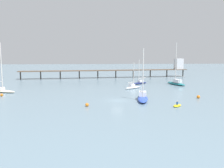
{
  "coord_description": "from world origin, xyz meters",
  "views": [
    {
      "loc": [
        -4.77,
        -51.59,
        10.37
      ],
      "look_at": [
        0.0,
        17.93,
        1.5
      ],
      "focal_mm": 37.46,
      "sensor_mm": 36.0,
      "label": 1
    }
  ],
  "objects_px": {
    "mooring_buoy_far": "(198,97)",
    "sailboat_cream": "(1,90)",
    "sailboat_navy": "(140,82)",
    "pier": "(134,68)",
    "sailboat_white": "(133,87)",
    "sailboat_teal": "(176,82)",
    "sailboat_blue": "(143,97)",
    "mooring_buoy_near": "(87,105)",
    "dinghy_yellow": "(177,105)",
    "mooring_buoy_mid": "(2,95)"
  },
  "relations": [
    {
      "from": "mooring_buoy_far",
      "to": "sailboat_cream",
      "type": "bearing_deg",
      "value": 165.92
    },
    {
      "from": "mooring_buoy_far",
      "to": "sailboat_navy",
      "type": "bearing_deg",
      "value": 107.71
    },
    {
      "from": "pier",
      "to": "mooring_buoy_far",
      "type": "xyz_separation_m",
      "value": [
        7.08,
        -51.31,
        -3.82
      ]
    },
    {
      "from": "sailboat_cream",
      "to": "sailboat_white",
      "type": "bearing_deg",
      "value": 6.65
    },
    {
      "from": "sailboat_teal",
      "to": "sailboat_blue",
      "type": "xyz_separation_m",
      "value": [
        -16.77,
        -25.65,
        -0.11
      ]
    },
    {
      "from": "sailboat_teal",
      "to": "mooring_buoy_near",
      "type": "xyz_separation_m",
      "value": [
        -29.14,
        -31.29,
        -0.52
      ]
    },
    {
      "from": "sailboat_navy",
      "to": "mooring_buoy_near",
      "type": "distance_m",
      "value": 38.72
    },
    {
      "from": "dinghy_yellow",
      "to": "sailboat_white",
      "type": "bearing_deg",
      "value": 101.42
    },
    {
      "from": "pier",
      "to": "sailboat_navy",
      "type": "distance_m",
      "value": 23.91
    },
    {
      "from": "sailboat_teal",
      "to": "sailboat_white",
      "type": "bearing_deg",
      "value": -155.51
    },
    {
      "from": "sailboat_white",
      "to": "mooring_buoy_far",
      "type": "xyz_separation_m",
      "value": [
        13.03,
        -16.96,
        -0.22
      ]
    },
    {
      "from": "pier",
      "to": "mooring_buoy_mid",
      "type": "height_order",
      "value": "pier"
    },
    {
      "from": "sailboat_cream",
      "to": "mooring_buoy_near",
      "type": "xyz_separation_m",
      "value": [
        24.29,
        -19.58,
        -0.37
      ]
    },
    {
      "from": "sailboat_navy",
      "to": "mooring_buoy_mid",
      "type": "distance_m",
      "value": 44.46
    },
    {
      "from": "mooring_buoy_mid",
      "to": "mooring_buoy_near",
      "type": "bearing_deg",
      "value": -30.94
    },
    {
      "from": "sailboat_white",
      "to": "mooring_buoy_mid",
      "type": "distance_m",
      "value": 36.3
    },
    {
      "from": "mooring_buoy_mid",
      "to": "sailboat_navy",
      "type": "bearing_deg",
      "value": 29.3
    },
    {
      "from": "sailboat_white",
      "to": "mooring_buoy_near",
      "type": "bearing_deg",
      "value": -118.49
    },
    {
      "from": "sailboat_cream",
      "to": "mooring_buoy_far",
      "type": "bearing_deg",
      "value": -14.08
    },
    {
      "from": "pier",
      "to": "sailboat_navy",
      "type": "xyz_separation_m",
      "value": [
        -1.78,
        -23.57,
        -3.61
      ]
    },
    {
      "from": "mooring_buoy_far",
      "to": "mooring_buoy_mid",
      "type": "xyz_separation_m",
      "value": [
        -47.63,
        5.98,
        -0.03
      ]
    },
    {
      "from": "sailboat_teal",
      "to": "mooring_buoy_mid",
      "type": "relative_size",
      "value": 20.23
    },
    {
      "from": "sailboat_cream",
      "to": "sailboat_blue",
      "type": "relative_size",
      "value": 1.16
    },
    {
      "from": "sailboat_teal",
      "to": "mooring_buoy_far",
      "type": "xyz_separation_m",
      "value": [
        -3.12,
        -24.32,
        -0.49
      ]
    },
    {
      "from": "sailboat_blue",
      "to": "sailboat_teal",
      "type": "bearing_deg",
      "value": 56.82
    },
    {
      "from": "dinghy_yellow",
      "to": "mooring_buoy_near",
      "type": "distance_m",
      "value": 18.08
    },
    {
      "from": "sailboat_teal",
      "to": "sailboat_navy",
      "type": "bearing_deg",
      "value": 164.05
    },
    {
      "from": "sailboat_white",
      "to": "mooring_buoy_mid",
      "type": "bearing_deg",
      "value": -162.4
    },
    {
      "from": "sailboat_teal",
      "to": "mooring_buoy_near",
      "type": "relative_size",
      "value": 20.05
    },
    {
      "from": "sailboat_blue",
      "to": "mooring_buoy_mid",
      "type": "xyz_separation_m",
      "value": [
        -33.98,
        7.32,
        -0.41
      ]
    },
    {
      "from": "sailboat_teal",
      "to": "sailboat_white",
      "type": "xyz_separation_m",
      "value": [
        -16.15,
        -7.36,
        -0.27
      ]
    },
    {
      "from": "sailboat_navy",
      "to": "mooring_buoy_near",
      "type": "height_order",
      "value": "sailboat_navy"
    },
    {
      "from": "sailboat_teal",
      "to": "sailboat_navy",
      "type": "xyz_separation_m",
      "value": [
        -11.98,
        3.42,
        -0.28
      ]
    },
    {
      "from": "sailboat_white",
      "to": "mooring_buoy_far",
      "type": "relative_size",
      "value": 10.2
    },
    {
      "from": "sailboat_cream",
      "to": "mooring_buoy_mid",
      "type": "height_order",
      "value": "sailboat_cream"
    },
    {
      "from": "pier",
      "to": "mooring_buoy_near",
      "type": "bearing_deg",
      "value": -108.01
    },
    {
      "from": "sailboat_blue",
      "to": "mooring_buoy_mid",
      "type": "relative_size",
      "value": 16.5
    },
    {
      "from": "sailboat_navy",
      "to": "pier",
      "type": "bearing_deg",
      "value": 85.67
    },
    {
      "from": "sailboat_cream",
      "to": "mooring_buoy_near",
      "type": "bearing_deg",
      "value": -38.88
    },
    {
      "from": "pier",
      "to": "sailboat_white",
      "type": "xyz_separation_m",
      "value": [
        -5.96,
        -34.35,
        -3.6
      ]
    },
    {
      "from": "sailboat_cream",
      "to": "dinghy_yellow",
      "type": "bearing_deg",
      "value": -26.04
    },
    {
      "from": "sailboat_teal",
      "to": "mooring_buoy_mid",
      "type": "xyz_separation_m",
      "value": [
        -50.75,
        -18.33,
        -0.52
      ]
    },
    {
      "from": "mooring_buoy_far",
      "to": "mooring_buoy_near",
      "type": "bearing_deg",
      "value": -165.0
    },
    {
      "from": "mooring_buoy_far",
      "to": "mooring_buoy_mid",
      "type": "relative_size",
      "value": 1.1
    },
    {
      "from": "sailboat_cream",
      "to": "dinghy_yellow",
      "type": "relative_size",
      "value": 4.81
    },
    {
      "from": "sailboat_navy",
      "to": "mooring_buoy_far",
      "type": "bearing_deg",
      "value": -72.29
    },
    {
      "from": "dinghy_yellow",
      "to": "mooring_buoy_far",
      "type": "relative_size",
      "value": 3.63
    },
    {
      "from": "sailboat_navy",
      "to": "mooring_buoy_far",
      "type": "distance_m",
      "value": 29.12
    },
    {
      "from": "sailboat_white",
      "to": "pier",
      "type": "bearing_deg",
      "value": 80.16
    },
    {
      "from": "pier",
      "to": "sailboat_teal",
      "type": "relative_size",
      "value": 5.21
    }
  ]
}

